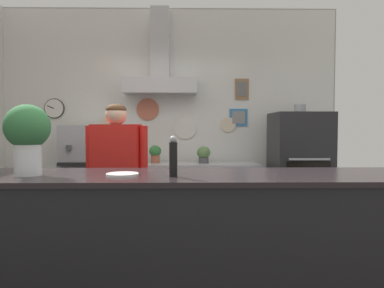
# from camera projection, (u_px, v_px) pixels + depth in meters

# --- Properties ---
(back_wall_assembly) EXTENTS (4.53, 2.65, 3.00)m
(back_wall_assembly) POSITION_uv_depth(u_px,v_px,m) (168.00, 111.00, 4.69)
(back_wall_assembly) COLOR #9E9E99
(back_wall_assembly) RESTS_ON ground_plane
(service_counter) EXTENTS (4.04, 0.71, 1.10)m
(service_counter) POSITION_uv_depth(u_px,v_px,m) (148.00, 262.00, 2.20)
(service_counter) COLOR black
(service_counter) RESTS_ON ground_plane
(back_prep_counter) EXTENTS (2.47, 0.52, 0.94)m
(back_prep_counter) POSITION_uv_depth(u_px,v_px,m) (161.00, 200.00, 4.52)
(back_prep_counter) COLOR #B7BABF
(back_prep_counter) RESTS_ON ground_plane
(pizza_oven) EXTENTS (0.65, 0.69, 1.67)m
(pizza_oven) POSITION_uv_depth(u_px,v_px,m) (299.00, 177.00, 4.29)
(pizza_oven) COLOR #232326
(pizza_oven) RESTS_ON ground_plane
(shop_worker) EXTENTS (0.61, 0.28, 1.62)m
(shop_worker) POSITION_uv_depth(u_px,v_px,m) (117.00, 181.00, 3.43)
(shop_worker) COLOR #232328
(shop_worker) RESTS_ON ground_plane
(espresso_machine) EXTENTS (0.49, 0.55, 0.48)m
(espresso_machine) POSITION_uv_depth(u_px,v_px,m) (83.00, 145.00, 4.45)
(espresso_machine) COLOR #A3A5AD
(espresso_machine) RESTS_ON back_prep_counter
(potted_thyme) EXTENTS (0.16, 0.16, 0.22)m
(potted_thyme) POSITION_uv_depth(u_px,v_px,m) (155.00, 153.00, 4.53)
(potted_thyme) COLOR #9E563D
(potted_thyme) RESTS_ON back_prep_counter
(potted_sage) EXTENTS (0.17, 0.17, 0.21)m
(potted_sage) POSITION_uv_depth(u_px,v_px,m) (204.00, 154.00, 4.51)
(potted_sage) COLOR #4C4C51
(potted_sage) RESTS_ON back_prep_counter
(potted_basil) EXTENTS (0.18, 0.18, 0.21)m
(potted_basil) POSITION_uv_depth(u_px,v_px,m) (108.00, 155.00, 4.52)
(potted_basil) COLOR #9E563D
(potted_basil) RESTS_ON back_prep_counter
(basil_vase) EXTENTS (0.26, 0.26, 0.42)m
(basil_vase) POSITION_uv_depth(u_px,v_px,m) (28.00, 135.00, 2.10)
(basil_vase) COLOR silver
(basil_vase) RESTS_ON service_counter
(condiment_plate) EXTENTS (0.19, 0.19, 0.01)m
(condiment_plate) POSITION_uv_depth(u_px,v_px,m) (122.00, 174.00, 2.12)
(condiment_plate) COLOR white
(condiment_plate) RESTS_ON service_counter
(pepper_grinder) EXTENTS (0.05, 0.05, 0.24)m
(pepper_grinder) POSITION_uv_depth(u_px,v_px,m) (173.00, 157.00, 2.05)
(pepper_grinder) COLOR black
(pepper_grinder) RESTS_ON service_counter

